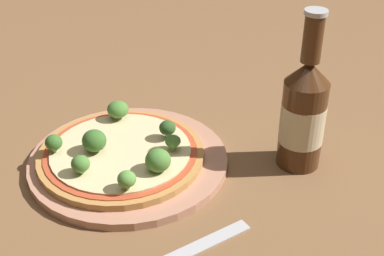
% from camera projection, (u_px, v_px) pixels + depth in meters
% --- Properties ---
extents(ground_plane, '(3.00, 3.00, 0.00)m').
position_uv_depth(ground_plane, '(131.00, 171.00, 0.76)').
color(ground_plane, brown).
extents(plate, '(0.29, 0.29, 0.01)m').
position_uv_depth(plate, '(129.00, 161.00, 0.77)').
color(plate, tan).
rests_on(plate, ground_plane).
extents(pizza, '(0.24, 0.24, 0.01)m').
position_uv_depth(pizza, '(121.00, 154.00, 0.76)').
color(pizza, '#B77F42').
rests_on(pizza, plate).
extents(broccoli_floret_0, '(0.02, 0.02, 0.03)m').
position_uv_depth(broccoli_floret_0, '(54.00, 143.00, 0.75)').
color(broccoli_floret_0, '#89A866').
rests_on(broccoli_floret_0, pizza).
extents(broccoli_floret_1, '(0.02, 0.02, 0.02)m').
position_uv_depth(broccoli_floret_1, '(173.00, 141.00, 0.75)').
color(broccoli_floret_1, '#89A866').
rests_on(broccoli_floret_1, pizza).
extents(broccoli_floret_2, '(0.02, 0.02, 0.03)m').
position_uv_depth(broccoli_floret_2, '(127.00, 179.00, 0.68)').
color(broccoli_floret_2, '#89A866').
rests_on(broccoli_floret_2, pizza).
extents(broccoli_floret_3, '(0.03, 0.03, 0.03)m').
position_uv_depth(broccoli_floret_3, '(94.00, 141.00, 0.75)').
color(broccoli_floret_3, '#89A866').
rests_on(broccoli_floret_3, pizza).
extents(broccoli_floret_4, '(0.03, 0.03, 0.03)m').
position_uv_depth(broccoli_floret_4, '(118.00, 109.00, 0.83)').
color(broccoli_floret_4, '#89A866').
rests_on(broccoli_floret_4, pizza).
extents(broccoli_floret_5, '(0.03, 0.03, 0.03)m').
position_uv_depth(broccoli_floret_5, '(81.00, 164.00, 0.70)').
color(broccoli_floret_5, '#89A866').
rests_on(broccoli_floret_5, pizza).
extents(broccoli_floret_6, '(0.03, 0.03, 0.03)m').
position_uv_depth(broccoli_floret_6, '(158.00, 160.00, 0.71)').
color(broccoli_floret_6, '#89A866').
rests_on(broccoli_floret_6, pizza).
extents(broccoli_floret_7, '(0.02, 0.02, 0.03)m').
position_uv_depth(broccoli_floret_7, '(166.00, 127.00, 0.78)').
color(broccoli_floret_7, '#89A866').
rests_on(broccoli_floret_7, pizza).
extents(beer_bottle, '(0.06, 0.06, 0.23)m').
position_uv_depth(beer_bottle, '(303.00, 113.00, 0.73)').
color(beer_bottle, '#472814').
rests_on(beer_bottle, ground_plane).
extents(fork, '(0.04, 0.17, 0.00)m').
position_uv_depth(fork, '(189.00, 250.00, 0.62)').
color(fork, '#B2B2B7').
rests_on(fork, ground_plane).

